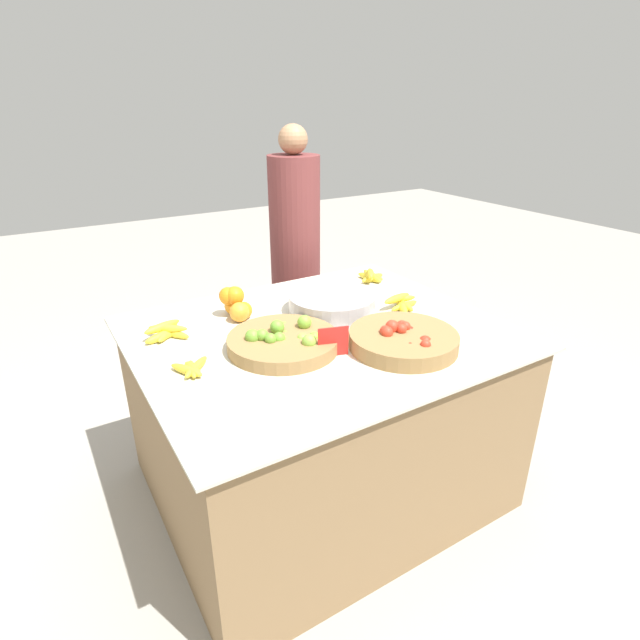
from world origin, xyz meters
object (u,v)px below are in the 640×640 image
lime_bowl (283,341)px  metal_bowl (332,303)px  price_sign (333,342)px  tomato_basket (403,339)px  vendor_person (296,270)px

lime_bowl → metal_bowl: bearing=30.1°
metal_bowl → price_sign: bearing=-122.1°
lime_bowl → tomato_basket: size_ratio=1.02×
lime_bowl → metal_bowl: size_ratio=1.10×
metal_bowl → price_sign: (-0.22, -0.34, 0.02)m
metal_bowl → price_sign: 0.41m
metal_bowl → vendor_person: bearing=72.2°
lime_bowl → price_sign: (0.12, -0.15, 0.03)m
lime_bowl → vendor_person: vendor_person is taller
vendor_person → metal_bowl: bearing=-107.8°
metal_bowl → price_sign: size_ratio=3.35×
tomato_basket → price_sign: 0.27m
lime_bowl → tomato_basket: tomato_basket is taller
price_sign → vendor_person: bearing=85.0°
tomato_basket → metal_bowl: (-0.04, 0.42, 0.01)m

